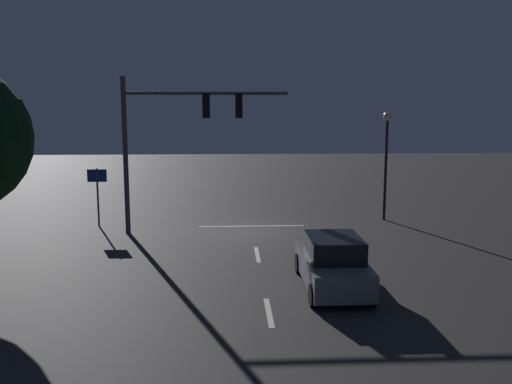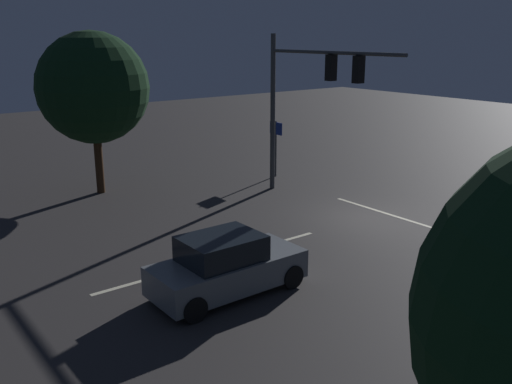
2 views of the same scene
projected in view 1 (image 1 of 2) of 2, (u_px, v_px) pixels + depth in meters
The scene contains 8 objects.
ground_plane at pixel (253, 231), 25.17m from camera, with size 80.00×80.00×0.00m, color #2D2B2B.
traffic_signal_assembly at pixel (176, 126), 24.12m from camera, with size 7.23×0.47×6.92m.
lane_dash_far at pixel (257, 254), 21.22m from camera, with size 2.20×0.16×0.01m, color beige.
lane_dash_mid at pixel (269, 312), 15.31m from camera, with size 2.20×0.16×0.01m, color beige.
stop_bar at pixel (252, 226), 26.20m from camera, with size 5.00×0.16×0.01m, color beige.
car_approaching at pixel (333, 264), 17.21m from camera, with size 1.91×4.37×1.70m.
street_lamp_left_kerb at pixel (386, 145), 27.09m from camera, with size 0.44×0.44×5.37m.
route_sign at pixel (97, 185), 25.87m from camera, with size 0.90×0.09×2.78m.
Camera 1 is at (1.10, 24.56, 5.70)m, focal length 38.72 mm.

